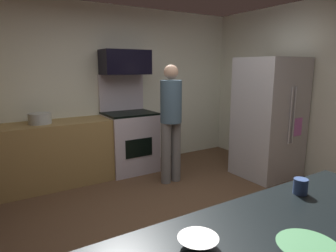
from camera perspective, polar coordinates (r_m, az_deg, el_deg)
name	(u,v)px	position (r m, az deg, el deg)	size (l,w,h in m)	color
ground_plane	(183,232)	(3.22, 3.01, -19.78)	(5.20, 4.80, 0.02)	brown
wall_back	(101,89)	(4.87, -12.88, 6.93)	(5.20, 0.12, 2.60)	silver
wall_right	(335,93)	(4.71, 29.56, 5.60)	(0.12, 4.80, 2.60)	silver
lower_cabinet_run	(50,155)	(4.45, -21.87, -5.16)	(2.40, 0.60, 0.90)	olive
oven_range	(130,139)	(4.77, -7.45, -2.51)	(0.76, 0.65, 1.54)	silver
microwave	(125,62)	(4.71, -8.27, 12.11)	(0.74, 0.38, 0.37)	black
refrigerator	(269,118)	(4.71, 18.91, 1.48)	(0.85, 0.79, 1.79)	#B8B8BC
person_cook	(171,118)	(4.16, 0.58, 1.56)	(0.31, 0.30, 1.68)	slate
mixing_bowl_small	(198,242)	(1.35, 5.82, -21.49)	(0.18, 0.18, 0.05)	white
mixing_bowl_prep	(308,251)	(1.40, 25.36, -21.02)	(0.25, 0.25, 0.06)	#4F915D
mug_coffee	(301,186)	(1.98, 24.24, -10.58)	(0.08, 0.08, 0.09)	#344C82
stock_pot	(40,118)	(4.33, -23.52, 1.36)	(0.30, 0.30, 0.14)	#B0B9B7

